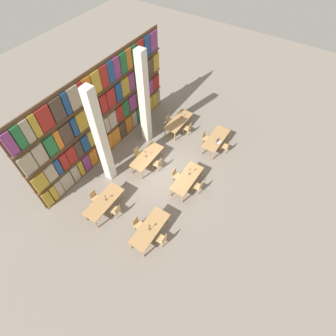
{
  "coord_description": "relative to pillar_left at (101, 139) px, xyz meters",
  "views": [
    {
      "loc": [
        -7.64,
        -5.08,
        12.28
      ],
      "look_at": [
        0.0,
        -0.14,
        0.68
      ],
      "focal_mm": 28.0,
      "sensor_mm": 36.0,
      "label": 1
    }
  ],
  "objects": [
    {
      "name": "desk_lamp_1",
      "position": [
        2.04,
        -4.03,
        -1.91
      ],
      "size": [
        0.14,
        0.14,
        0.5
      ],
      "color": "brown",
      "rests_on": "reading_table_1"
    },
    {
      "name": "desk_lamp_0",
      "position": [
        -1.8,
        -4.08,
        -1.98
      ],
      "size": [
        0.14,
        0.14,
        0.4
      ],
      "color": "brown",
      "rests_on": "reading_table_0"
    },
    {
      "name": "chair_9",
      "position": [
        1.9,
        -0.56,
        -2.54
      ],
      "size": [
        0.42,
        0.4,
        0.86
      ],
      "rotation": [
        0.0,
        0.0,
        3.14
      ],
      "color": "tan",
      "rests_on": "ground_plane"
    },
    {
      "name": "chair_2",
      "position": [
        1.79,
        -4.78,
        -2.54
      ],
      "size": [
        0.42,
        0.4,
        0.86
      ],
      "color": "tan",
      "rests_on": "ground_plane"
    },
    {
      "name": "desk_lamp_4",
      "position": [
        5.84,
        -1.23,
        -1.98
      ],
      "size": [
        0.14,
        0.14,
        0.41
      ],
      "color": "brown",
      "rests_on": "reading_table_5"
    },
    {
      "name": "reading_table_1",
      "position": [
        1.74,
        -4.05,
        -2.32
      ],
      "size": [
        2.28,
        0.9,
        0.75
      ],
      "color": "tan",
      "rests_on": "ground_plane"
    },
    {
      "name": "reading_table_3",
      "position": [
        -1.82,
        -1.23,
        -2.32
      ],
      "size": [
        2.28,
        0.9,
        0.75
      ],
      "color": "tan",
      "rests_on": "ground_plane"
    },
    {
      "name": "chair_11",
      "position": [
        5.44,
        -0.52,
        -2.54
      ],
      "size": [
        0.42,
        0.4,
        0.86
      ],
      "rotation": [
        0.0,
        0.0,
        3.14
      ],
      "color": "tan",
      "rests_on": "ground_plane"
    },
    {
      "name": "chair_0",
      "position": [
        -1.8,
        -4.79,
        -2.54
      ],
      "size": [
        0.42,
        0.4,
        0.86
      ],
      "color": "tan",
      "rests_on": "ground_plane"
    },
    {
      "name": "chair_1",
      "position": [
        -1.8,
        -3.32,
        -2.54
      ],
      "size": [
        0.42,
        0.4,
        0.86
      ],
      "rotation": [
        0.0,
        0.0,
        3.14
      ],
      "color": "tan",
      "rests_on": "ground_plane"
    },
    {
      "name": "chair_4",
      "position": [
        5.32,
        -4.77,
        -2.54
      ],
      "size": [
        0.42,
        0.4,
        0.86
      ],
      "color": "tan",
      "rests_on": "ground_plane"
    },
    {
      "name": "laptop",
      "position": [
        5.13,
        -4.29,
        -2.21
      ],
      "size": [
        0.32,
        0.22,
        0.21
      ],
      "color": "silver",
      "rests_on": "reading_table_2"
    },
    {
      "name": "chair_10",
      "position": [
        5.44,
        -1.99,
        -2.54
      ],
      "size": [
        0.42,
        0.4,
        0.86
      ],
      "color": "tan",
      "rests_on": "ground_plane"
    },
    {
      "name": "bookshelf_bank",
      "position": [
        1.81,
        1.45,
        -0.33
      ],
      "size": [
        10.72,
        0.35,
        5.5
      ],
      "color": "brown",
      "rests_on": "ground_plane"
    },
    {
      "name": "reading_table_5",
      "position": [
        5.46,
        -1.25,
        -2.32
      ],
      "size": [
        2.28,
        0.9,
        0.75
      ],
      "color": "tan",
      "rests_on": "ground_plane"
    },
    {
      "name": "reading_table_4",
      "position": [
        1.85,
        -1.29,
        -2.32
      ],
      "size": [
        2.28,
        0.9,
        0.75
      ],
      "color": "tan",
      "rests_on": "ground_plane"
    },
    {
      "name": "reading_table_2",
      "position": [
        5.36,
        -4.04,
        -2.32
      ],
      "size": [
        2.28,
        0.9,
        0.75
      ],
      "color": "tan",
      "rests_on": "ground_plane"
    },
    {
      "name": "chair_5",
      "position": [
        5.32,
        -3.3,
        -2.54
      ],
      "size": [
        0.42,
        0.4,
        0.86
      ],
      "rotation": [
        0.0,
        0.0,
        3.14
      ],
      "color": "tan",
      "rests_on": "ground_plane"
    },
    {
      "name": "chair_6",
      "position": [
        -1.8,
        -1.96,
        -2.54
      ],
      "size": [
        0.42,
        0.4,
        0.86
      ],
      "color": "tan",
      "rests_on": "ground_plane"
    },
    {
      "name": "pillar_left",
      "position": [
        0.0,
        0.0,
        0.0
      ],
      "size": [
        0.47,
        0.47,
        6.0
      ],
      "color": "silver",
      "rests_on": "ground_plane"
    },
    {
      "name": "chair_3",
      "position": [
        1.79,
        -3.31,
        -2.54
      ],
      "size": [
        0.42,
        0.4,
        0.86
      ],
      "rotation": [
        0.0,
        0.0,
        3.14
      ],
      "color": "tan",
      "rests_on": "ground_plane"
    },
    {
      "name": "chair_8",
      "position": [
        1.9,
        -2.03,
        -2.54
      ],
      "size": [
        0.42,
        0.4,
        0.86
      ],
      "color": "tan",
      "rests_on": "ground_plane"
    },
    {
      "name": "desk_lamp_2",
      "position": [
        -1.69,
        -1.27,
        -1.99
      ],
      "size": [
        0.14,
        0.14,
        0.39
      ],
      "color": "brown",
      "rests_on": "reading_table_3"
    },
    {
      "name": "pillar_center",
      "position": [
        3.62,
        0.0,
        0.0
      ],
      "size": [
        0.47,
        0.47,
        6.0
      ],
      "color": "silver",
      "rests_on": "ground_plane"
    },
    {
      "name": "desk_lamp_3",
      "position": [
        1.79,
        -1.28,
        -1.93
      ],
      "size": [
        0.14,
        0.14,
        0.48
      ],
      "color": "brown",
      "rests_on": "reading_table_4"
    },
    {
      "name": "reading_table_0",
      "position": [
        -1.75,
        -4.05,
        -2.32
      ],
      "size": [
        2.28,
        0.9,
        0.75
      ],
      "color": "tan",
      "rests_on": "ground_plane"
    },
    {
      "name": "ground_plane",
      "position": [
        1.81,
        -2.64,
        -3.0
      ],
      "size": [
        40.0,
        40.0,
        0.0
      ],
      "primitive_type": "plane",
      "color": "gray"
    },
    {
      "name": "chair_7",
      "position": [
        -1.8,
        -0.5,
        -2.54
      ],
      "size": [
        0.42,
        0.4,
        0.86
      ],
      "rotation": [
        0.0,
        0.0,
        3.14
      ],
      "color": "tan",
      "rests_on": "ground_plane"
    }
  ]
}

